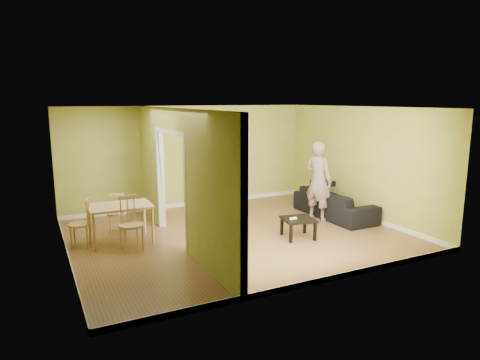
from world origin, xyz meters
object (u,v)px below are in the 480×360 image
at_px(dining_table, 120,209).
at_px(chair_left, 80,223).
at_px(person, 319,174).
at_px(chair_near, 131,224).
at_px(coffee_table, 298,221).
at_px(sofa, 335,199).
at_px(chair_far, 117,212).
at_px(bookshelf, 201,172).

bearing_deg(dining_table, chair_left, 174.12).
distance_m(person, dining_table, 4.44).
bearing_deg(chair_near, coffee_table, -18.60).
relative_size(sofa, person, 1.02).
distance_m(coffee_table, chair_far, 3.79).
distance_m(chair_left, chair_far, 0.99).
xyz_separation_m(coffee_table, chair_far, (-3.20, 2.02, 0.09)).
height_order(chair_near, chair_far, chair_near).
bearing_deg(person, chair_near, 72.50).
bearing_deg(person, sofa, -106.47).
height_order(sofa, chair_near, chair_near).
relative_size(bookshelf, chair_far, 2.08).
relative_size(sofa, chair_far, 2.54).
height_order(bookshelf, dining_table, bookshelf).
xyz_separation_m(bookshelf, chair_far, (-2.43, -1.34, -0.47)).
xyz_separation_m(coffee_table, dining_table, (-3.25, 1.34, 0.32)).
relative_size(dining_table, chair_near, 1.17).
distance_m(sofa, chair_far, 4.98).
height_order(sofa, coffee_table, sofa).
xyz_separation_m(chair_left, chair_far, (0.79, 0.59, -0.02)).
xyz_separation_m(sofa, dining_table, (-4.91, 0.40, 0.24)).
bearing_deg(person, dining_table, 65.22).
relative_size(person, coffee_table, 3.57).
relative_size(bookshelf, chair_left, 1.97).
bearing_deg(sofa, bookshelf, 44.71).
height_order(bookshelf, coffee_table, bookshelf).
bearing_deg(dining_table, coffee_table, -22.48).
relative_size(person, chair_near, 2.15).
bearing_deg(person, bookshelf, 19.03).
bearing_deg(chair_left, chair_near, 69.24).
bearing_deg(sofa, person, 92.23).
bearing_deg(bookshelf, chair_near, -132.99).
height_order(dining_table, chair_near, chair_near).
xyz_separation_m(coffee_table, chair_left, (-3.99, 1.42, 0.11)).
bearing_deg(person, coffee_table, 109.28).
xyz_separation_m(bookshelf, chair_left, (-3.22, -1.93, -0.45)).
relative_size(sofa, bookshelf, 1.22).
bearing_deg(dining_table, chair_far, 86.15).
height_order(person, chair_left, person).
relative_size(person, dining_table, 1.83).
bearing_deg(chair_near, chair_far, 87.12).
bearing_deg(sofa, dining_table, 84.78).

